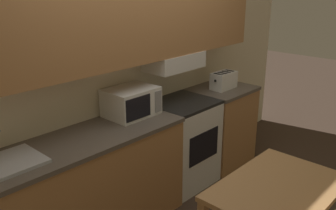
% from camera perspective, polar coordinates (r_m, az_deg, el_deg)
% --- Properties ---
extents(ground_plane, '(16.00, 16.00, 0.00)m').
position_cam_1_polar(ground_plane, '(3.97, -6.38, -12.95)').
color(ground_plane, '#3D2D23').
extents(wall_back, '(5.52, 0.38, 2.55)m').
position_cam_1_polar(wall_back, '(3.39, -6.39, 8.28)').
color(wall_back, beige).
rests_on(wall_back, ground_plane).
extents(lower_counter_main, '(1.79, 0.60, 0.91)m').
position_cam_1_polar(lower_counter_main, '(3.20, -12.51, -12.43)').
color(lower_counter_main, '#B27A47').
rests_on(lower_counter_main, ground_plane).
extents(lower_counter_right_stub, '(0.70, 0.60, 0.91)m').
position_cam_1_polar(lower_counter_right_stub, '(4.41, 7.97, -3.04)').
color(lower_counter_right_stub, '#B27A47').
rests_on(lower_counter_right_stub, ground_plane).
extents(stove_range, '(0.64, 0.57, 0.91)m').
position_cam_1_polar(stove_range, '(3.92, 2.17, -5.78)').
color(stove_range, white).
rests_on(stove_range, ground_plane).
extents(microwave, '(0.45, 0.35, 0.25)m').
position_cam_1_polar(microwave, '(3.37, -5.63, 0.50)').
color(microwave, white).
rests_on(microwave, lower_counter_main).
extents(toaster, '(0.32, 0.17, 0.19)m').
position_cam_1_polar(toaster, '(4.21, 8.48, 3.74)').
color(toaster, white).
rests_on(toaster, lower_counter_right_stub).
extents(sink_basin, '(0.46, 0.37, 0.25)m').
position_cam_1_polar(sink_basin, '(2.73, -23.51, -8.11)').
color(sink_basin, '#B7BABF').
rests_on(sink_basin, lower_counter_main).
extents(dining_table, '(0.97, 0.67, 0.75)m').
position_cam_1_polar(dining_table, '(2.76, 16.29, -13.91)').
color(dining_table, '#B27F4C').
rests_on(dining_table, ground_plane).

